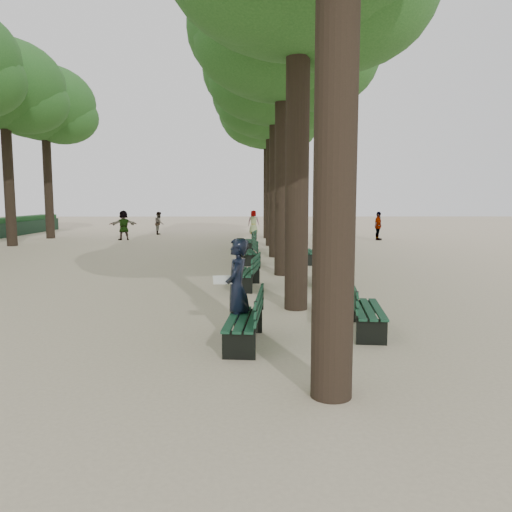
{
  "coord_description": "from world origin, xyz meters",
  "views": [
    {
      "loc": [
        0.5,
        -8.03,
        2.48
      ],
      "look_at": [
        0.6,
        3.0,
        1.2
      ],
      "focal_mm": 35.0,
      "sensor_mm": 36.0,
      "label": 1
    }
  ],
  "objects": [
    {
      "name": "pedestrian_e",
      "position": [
        -7.12,
        21.71,
        0.88
      ],
      "size": [
        1.62,
        1.07,
        1.77
      ],
      "primitive_type": "imported",
      "rotation": [
        0.0,
        0.0,
        3.62
      ],
      "color": "#262628",
      "rests_on": "ground"
    },
    {
      "name": "pedestrian_d",
      "position": [
        0.64,
        26.81,
        0.82
      ],
      "size": [
        0.84,
        0.45,
        1.64
      ],
      "primitive_type": "imported",
      "rotation": [
        0.0,
        0.0,
        2.99
      ],
      "color": "#262628",
      "rests_on": "ground"
    },
    {
      "name": "bench_right_1",
      "position": [
        2.63,
        5.92,
        0.27
      ],
      "size": [
        0.57,
        1.8,
        0.92
      ],
      "color": "black",
      "rests_on": "ground"
    },
    {
      "name": "pedestrian_a",
      "position": [
        -5.83,
        26.2,
        0.78
      ],
      "size": [
        0.44,
        0.8,
        1.56
      ],
      "primitive_type": "imported",
      "rotation": [
        0.0,
        0.0,
        1.75
      ],
      "color": "#262628",
      "rests_on": "ground"
    },
    {
      "name": "bench_left_0",
      "position": [
        0.37,
        0.22,
        0.27
      ],
      "size": [
        0.72,
        1.84,
        0.92
      ],
      "color": "black",
      "rests_on": "ground"
    },
    {
      "name": "bench_left_2",
      "position": [
        0.37,
        10.81,
        0.27
      ],
      "size": [
        0.76,
        1.85,
        0.92
      ],
      "color": "black",
      "rests_on": "ground"
    },
    {
      "name": "tree_central_4",
      "position": [
        1.5,
        18.0,
        7.65
      ],
      "size": [
        6.0,
        6.0,
        9.95
      ],
      "color": "#33261C",
      "rests_on": "ground"
    },
    {
      "name": "bench_left_3",
      "position": [
        0.37,
        15.78,
        0.27
      ],
      "size": [
        0.79,
        1.86,
        0.92
      ],
      "color": "black",
      "rests_on": "ground"
    },
    {
      "name": "bench_right_2",
      "position": [
        2.63,
        10.97,
        0.27
      ],
      "size": [
        0.67,
        1.83,
        0.92
      ],
      "color": "black",
      "rests_on": "ground"
    },
    {
      "name": "tree_central_5",
      "position": [
        1.5,
        23.0,
        7.65
      ],
      "size": [
        6.0,
        6.0,
        9.95
      ],
      "color": "#33261C",
      "rests_on": "ground"
    },
    {
      "name": "pedestrian_b",
      "position": [
        5.07,
        24.83,
        0.8
      ],
      "size": [
        1.06,
        0.8,
        1.61
      ],
      "primitive_type": "imported",
      "rotation": [
        0.0,
        0.0,
        2.62
      ],
      "color": "#262628",
      "rests_on": "ground"
    },
    {
      "name": "bench_right_0",
      "position": [
        2.63,
        0.98,
        0.27
      ],
      "size": [
        0.78,
        1.85,
        0.92
      ],
      "color": "black",
      "rests_on": "ground"
    },
    {
      "name": "tree_far_4",
      "position": [
        -12.0,
        18.0,
        8.14
      ],
      "size": [
        6.0,
        6.0,
        10.45
      ],
      "color": "#33261C",
      "rests_on": "ground"
    },
    {
      "name": "ground",
      "position": [
        0.0,
        0.0,
        0.0
      ],
      "size": [
        120.0,
        120.0,
        0.0
      ],
      "primitive_type": "plane",
      "color": "beige",
      "rests_on": "ground"
    },
    {
      "name": "bench_left_1",
      "position": [
        0.37,
        5.61,
        0.27
      ],
      "size": [
        0.81,
        1.86,
        0.92
      ],
      "color": "black",
      "rests_on": "ground"
    },
    {
      "name": "tree_central_2",
      "position": [
        1.5,
        8.0,
        7.65
      ],
      "size": [
        6.0,
        6.0,
        9.95
      ],
      "color": "#33261C",
      "rests_on": "ground"
    },
    {
      "name": "man_with_map",
      "position": [
        0.24,
        0.66,
        0.89
      ],
      "size": [
        0.67,
        0.76,
        1.79
      ],
      "color": "black",
      "rests_on": "ground"
    },
    {
      "name": "pedestrian_c",
      "position": [
        8.0,
        21.42,
        0.84
      ],
      "size": [
        0.82,
        1.02,
        1.69
      ],
      "primitive_type": "imported",
      "rotation": [
        0.0,
        0.0,
        1.0
      ],
      "color": "#262628",
      "rests_on": "ground"
    },
    {
      "name": "tree_far_5",
      "position": [
        -12.0,
        23.0,
        8.14
      ],
      "size": [
        6.0,
        6.0,
        10.45
      ],
      "color": "#33261C",
      "rests_on": "ground"
    },
    {
      "name": "bench_right_3",
      "position": [
        2.63,
        15.22,
        0.27
      ],
      "size": [
        0.63,
        1.82,
        0.92
      ],
      "color": "black",
      "rests_on": "ground"
    },
    {
      "name": "tree_central_3",
      "position": [
        1.5,
        13.0,
        7.65
      ],
      "size": [
        6.0,
        6.0,
        9.95
      ],
      "color": "#33261C",
      "rests_on": "ground"
    }
  ]
}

